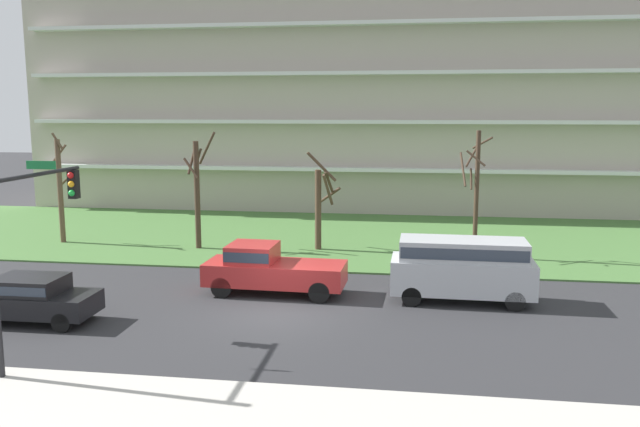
{
  "coord_description": "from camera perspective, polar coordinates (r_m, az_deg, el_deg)",
  "views": [
    {
      "loc": [
        4.62,
        -21.2,
        7.05
      ],
      "look_at": [
        0.66,
        6.0,
        2.64
      ],
      "focal_mm": 36.07,
      "sensor_mm": 36.0,
      "label": 1
    }
  ],
  "objects": [
    {
      "name": "tree_far_left",
      "position": [
        36.76,
        -22.06,
        2.08
      ],
      "size": [
        1.18,
        1.1,
        5.93
      ],
      "color": "brown",
      "rests_on": "ground"
    },
    {
      "name": "van_silver_center_right",
      "position": [
        24.44,
        12.5,
        -4.49
      ],
      "size": [
        5.23,
        2.08,
        2.36
      ],
      "rotation": [
        0.0,
        0.0,
        3.13
      ],
      "color": "#B7BABF",
      "rests_on": "ground"
    },
    {
      "name": "traffic_signal_mast",
      "position": [
        19.6,
        -24.54,
        -1.08
      ],
      "size": [
        0.9,
        4.57,
        5.66
      ],
      "color": "black",
      "rests_on": "ground"
    },
    {
      "name": "apartment_building",
      "position": [
        49.14,
        2.94,
        11.94
      ],
      "size": [
        45.63,
        12.27,
        18.96
      ],
      "color": "#B2A899",
      "rests_on": "ground"
    },
    {
      "name": "ground",
      "position": [
        22.82,
        -3.86,
        -8.91
      ],
      "size": [
        160.0,
        160.0,
        0.0
      ],
      "primitive_type": "plane",
      "color": "#2D2D30"
    },
    {
      "name": "tree_left",
      "position": [
        33.16,
        -10.82,
        2.1
      ],
      "size": [
        1.63,
        1.64,
        6.01
      ],
      "color": "#423023",
      "rests_on": "ground"
    },
    {
      "name": "tree_right",
      "position": [
        31.43,
        13.63,
        2.08
      ],
      "size": [
        1.51,
        1.51,
        6.13
      ],
      "color": "#423023",
      "rests_on": "ground"
    },
    {
      "name": "grass_lawn_strip",
      "position": [
        36.19,
        0.79,
        -2.05
      ],
      "size": [
        80.0,
        16.0,
        0.08
      ],
      "primitive_type": "cube",
      "color": "#477238",
      "rests_on": "ground"
    },
    {
      "name": "sedan_black_near_left",
      "position": [
        23.8,
        -24.31,
        -6.76
      ],
      "size": [
        4.41,
        1.83,
        1.57
      ],
      "rotation": [
        0.0,
        0.0,
        0.01
      ],
      "color": "black",
      "rests_on": "ground"
    },
    {
      "name": "sidewalk_curb_near",
      "position": [
        15.63,
        -10.32,
        -17.55
      ],
      "size": [
        80.0,
        4.0,
        0.15
      ],
      "primitive_type": "cube",
      "color": "#BCB7AD",
      "rests_on": "ground"
    },
    {
      "name": "tree_center",
      "position": [
        32.31,
        0.03,
        0.9
      ],
      "size": [
        1.6,
        2.16,
        5.09
      ],
      "color": "#4C3828",
      "rests_on": "ground"
    },
    {
      "name": "pickup_red_center_left",
      "position": [
        25.06,
        -4.53,
        -4.85
      ],
      "size": [
        5.46,
        2.17,
        1.95
      ],
      "rotation": [
        0.0,
        0.0,
        3.11
      ],
      "color": "#B22828",
      "rests_on": "ground"
    }
  ]
}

